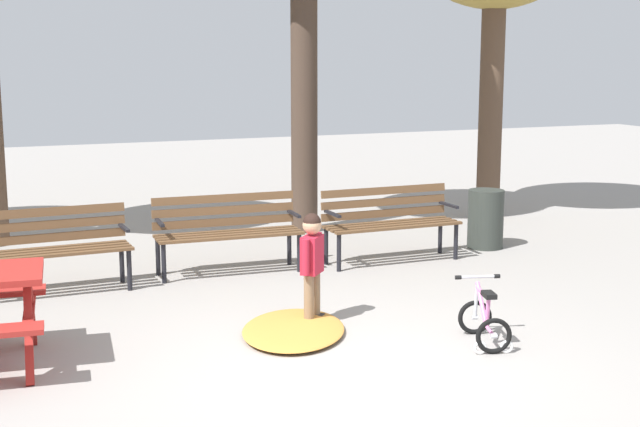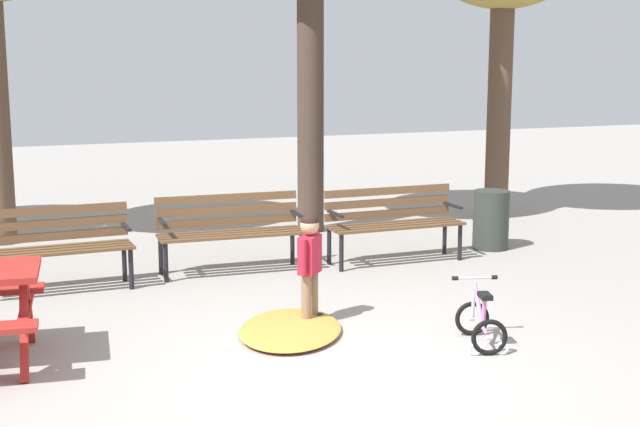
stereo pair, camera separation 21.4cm
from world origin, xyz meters
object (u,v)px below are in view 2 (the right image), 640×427
park_bench_right (393,218)px  kids_bicycle (481,322)px  park_bench_left (230,226)px  child_standing (310,259)px  trash_bin (491,220)px  park_bench_far_left (51,242)px

park_bench_right → kids_bicycle: size_ratio=2.59×
park_bench_left → park_bench_right: (1.89, -0.19, 0.00)m
child_standing → trash_bin: bearing=33.6°
park_bench_left → park_bench_far_left: bearing=-175.8°
park_bench_right → child_standing: child_standing is taller
kids_bicycle → trash_bin: (2.05, 3.19, 0.16)m
kids_bicycle → trash_bin: 3.79m
child_standing → park_bench_right: bearing=47.9°
park_bench_far_left → kids_bicycle: size_ratio=2.61×
park_bench_left → trash_bin: 3.32m
park_bench_far_left → trash_bin: (5.22, 0.13, -0.15)m
park_bench_left → trash_bin: bearing=-0.3°
park_bench_far_left → park_bench_left: 1.91m
park_bench_far_left → child_standing: child_standing is taller
park_bench_far_left → park_bench_left: (1.91, 0.14, 0.00)m
park_bench_far_left → park_bench_left: size_ratio=1.00×
park_bench_right → kids_bicycle: park_bench_right is taller
kids_bicycle → park_bench_left: bearing=111.6°
child_standing → trash_bin: (3.15, 2.09, -0.22)m
park_bench_right → kids_bicycle: bearing=-101.7°
park_bench_far_left → kids_bicycle: bearing=-44.0°
park_bench_far_left → park_bench_right: bearing=-0.7°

